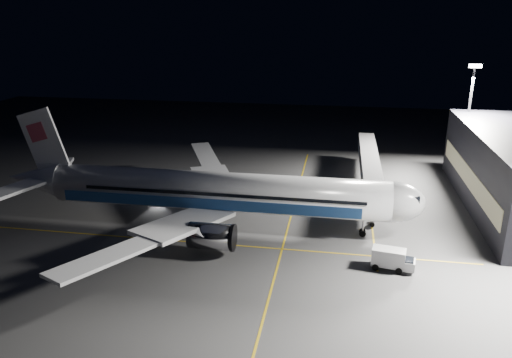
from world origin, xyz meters
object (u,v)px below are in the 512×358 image
at_px(airliner, 211,192).
at_px(safety_cone_c, 203,199).
at_px(baggage_tug, 158,197).
at_px(safety_cone_a, 187,202).
at_px(service_truck, 392,259).
at_px(jet_bridge, 370,167).
at_px(floodlight_mast_north, 469,109).
at_px(safety_cone_b, 225,190).

distance_m(airliner, safety_cone_c, 10.89).
bearing_deg(baggage_tug, safety_cone_a, -24.09).
relative_size(airliner, safety_cone_a, 105.56).
relative_size(service_truck, safety_cone_c, 7.76).
height_order(jet_bridge, safety_cone_a, jet_bridge).
relative_size(baggage_tug, safety_cone_c, 3.58).
height_order(airliner, floodlight_mast_north, floodlight_mast_north).
xyz_separation_m(service_truck, baggage_tug, (-36.08, 17.04, -0.70)).
bearing_deg(safety_cone_c, floodlight_mast_north, 27.13).
height_order(floodlight_mast_north, service_truck, floodlight_mast_north).
bearing_deg(safety_cone_a, service_truck, -28.21).
height_order(floodlight_mast_north, baggage_tug, floodlight_mast_north).
xyz_separation_m(jet_bridge, safety_cone_c, (-26.87, -9.06, -4.24)).
relative_size(jet_bridge, safety_cone_b, 57.05).
bearing_deg(jet_bridge, airliner, -141.96).
distance_m(floodlight_mast_north, safety_cone_b, 47.54).
bearing_deg(safety_cone_c, safety_cone_a, -146.63).
bearing_deg(airliner, jet_bridge, 38.04).
xyz_separation_m(floodlight_mast_north, safety_cone_a, (-47.12, -24.47, -12.08)).
distance_m(baggage_tug, safety_cone_b, 11.70).
bearing_deg(baggage_tug, floodlight_mast_north, 5.82).
xyz_separation_m(safety_cone_a, safety_cone_b, (4.80, 6.49, 0.01)).
distance_m(airliner, floodlight_mast_north, 52.56).
xyz_separation_m(service_truck, safety_cone_c, (-28.60, 18.03, -1.04)).
height_order(airliner, jet_bridge, airliner).
relative_size(airliner, jet_bridge, 1.79).
bearing_deg(safety_cone_a, safety_cone_c, 33.37).
distance_m(airliner, safety_cone_a, 10.80).
xyz_separation_m(jet_bridge, safety_cone_b, (-24.31, -4.06, -4.28)).
distance_m(baggage_tug, safety_cone_a, 5.27).
distance_m(floodlight_mast_north, baggage_tug, 58.76).
relative_size(jet_bridge, baggage_tug, 13.97).
bearing_deg(airliner, baggage_tug, 144.65).
height_order(floodlight_mast_north, safety_cone_b, floodlight_mast_north).
height_order(service_truck, safety_cone_c, service_truck).
relative_size(baggage_tug, safety_cone_a, 4.23).
bearing_deg(safety_cone_a, floodlight_mast_north, 27.45).
relative_size(floodlight_mast_north, safety_cone_b, 34.33).
relative_size(floodlight_mast_north, baggage_tug, 8.40).
bearing_deg(floodlight_mast_north, baggage_tug, -155.38).
distance_m(baggage_tug, safety_cone_c, 7.55).
distance_m(safety_cone_b, safety_cone_c, 5.62).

